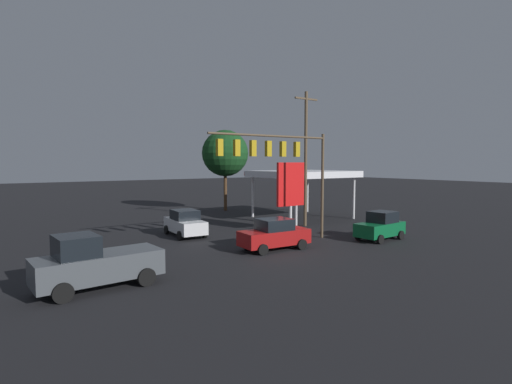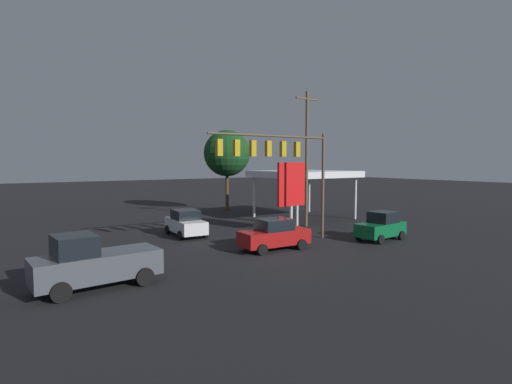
# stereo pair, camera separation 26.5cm
# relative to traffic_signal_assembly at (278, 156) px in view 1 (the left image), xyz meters

# --- Properties ---
(ground_plane) EXTENTS (200.00, 200.00, 0.00)m
(ground_plane) POSITION_rel_traffic_signal_assembly_xyz_m (1.39, 1.53, -5.79)
(ground_plane) COLOR black
(traffic_signal_assembly) EXTENTS (9.26, 0.43, 7.39)m
(traffic_signal_assembly) POSITION_rel_traffic_signal_assembly_xyz_m (0.00, 0.00, 0.00)
(traffic_signal_assembly) COLOR brown
(traffic_signal_assembly) RESTS_ON ground
(utility_pole) EXTENTS (2.40, 0.26, 11.26)m
(utility_pole) POSITION_rel_traffic_signal_assembly_xyz_m (-6.52, -4.55, 0.13)
(utility_pole) COLOR brown
(utility_pole) RESTS_ON ground
(gas_station_canopy) EXTENTS (8.42, 7.81, 4.58)m
(gas_station_canopy) POSITION_rel_traffic_signal_assembly_xyz_m (-9.68, -8.49, -1.56)
(gas_station_canopy) COLOR silver
(gas_station_canopy) RESTS_ON ground
(price_sign) EXTENTS (2.56, 0.27, 5.39)m
(price_sign) POSITION_rel_traffic_signal_assembly_xyz_m (-3.73, -3.15, -2.21)
(price_sign) COLOR silver
(price_sign) RESTS_ON ground
(pickup_parked) EXTENTS (5.33, 2.54, 2.40)m
(pickup_parked) POSITION_rel_traffic_signal_assembly_xyz_m (12.14, 2.97, -4.68)
(pickup_parked) COLOR #474C51
(pickup_parked) RESTS_ON ground
(sedan_far) EXTENTS (4.50, 2.26, 1.93)m
(sedan_far) POSITION_rel_traffic_signal_assembly_xyz_m (1.18, 1.22, -4.84)
(sedan_far) COLOR maroon
(sedan_far) RESTS_ON ground
(hatchback_crossing) EXTENTS (3.91, 2.18, 1.97)m
(hatchback_crossing) POSITION_rel_traffic_signal_assembly_xyz_m (-6.85, 2.92, -4.84)
(hatchback_crossing) COLOR #0C592D
(hatchback_crossing) RESTS_ON ground
(sedan_waiting) EXTENTS (2.30, 4.52, 1.93)m
(sedan_waiting) POSITION_rel_traffic_signal_assembly_xyz_m (3.79, -6.15, -4.84)
(sedan_waiting) COLOR silver
(sedan_waiting) RESTS_ON ground
(street_tree) EXTENTS (5.15, 5.15, 8.98)m
(street_tree) POSITION_rel_traffic_signal_assembly_xyz_m (-6.53, -17.86, 0.60)
(street_tree) COLOR #4C331E
(street_tree) RESTS_ON ground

